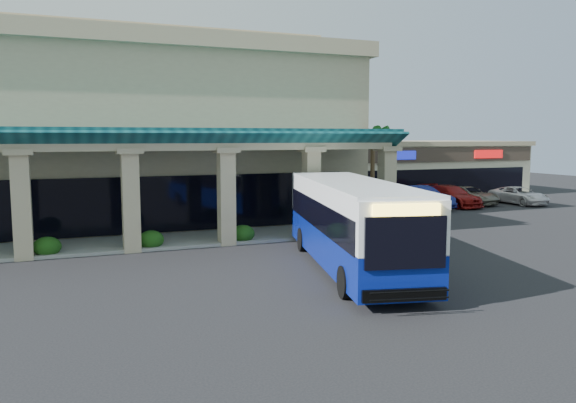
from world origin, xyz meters
name	(u,v)px	position (x,y,z in m)	size (l,w,h in m)	color
ground	(329,262)	(0.00, 0.00, 0.00)	(110.00, 110.00, 0.00)	black
main_building	(101,130)	(-8.00, 16.00, 5.67)	(30.80, 14.80, 11.35)	tan
arcade	(116,188)	(-8.00, 6.80, 2.85)	(30.00, 6.20, 5.70)	#0B3E45
strip_mall	(390,167)	(18.00, 24.00, 2.45)	(22.50, 12.50, 4.90)	beige
palm_0	(373,167)	(8.50, 11.00, 3.30)	(2.40, 2.40, 6.60)	#134813
palm_1	(363,170)	(9.50, 14.00, 2.90)	(2.40, 2.40, 5.80)	#134813
broadleaf_tree	(309,174)	(7.50, 19.00, 2.41)	(2.60, 2.60, 4.81)	#16400E
transit_bus	(351,225)	(0.29, -1.43, 1.75)	(2.92, 12.54, 3.50)	navy
pedestrian	(425,233)	(5.17, 0.45, 0.83)	(0.61, 0.40, 1.67)	slate
car_silver	(389,198)	(11.98, 14.48, 0.78)	(1.85, 4.60, 1.57)	maroon
car_white	(421,197)	(14.10, 13.47, 0.84)	(1.79, 5.13, 1.69)	#0F1857
car_red	(450,196)	(17.04, 13.88, 0.80)	(2.23, 5.49, 1.59)	maroon
car_gray	(468,195)	(19.20, 14.49, 0.70)	(2.33, 5.04, 1.40)	#6D6759
car_extra	(519,195)	(23.00, 13.08, 0.68)	(2.27, 4.93, 1.37)	silver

